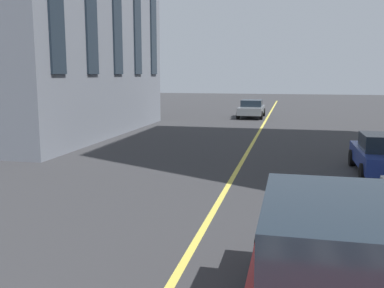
{
  "coord_description": "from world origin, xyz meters",
  "views": [
    {
      "loc": [
        3.2,
        -1.78,
        3.35
      ],
      "look_at": [
        12.24,
        0.29,
        1.85
      ],
      "focal_mm": 40.5,
      "sensor_mm": 36.0,
      "label": 1
    }
  ],
  "objects": [
    {
      "name": "car_grey_parked_b",
      "position": [
        37.33,
        1.24,
        0.7
      ],
      "size": [
        4.4,
        1.95,
        1.37
      ],
      "color": "slate",
      "rests_on": "ground_plane"
    },
    {
      "name": "car_red_mid",
      "position": [
        8.35,
        -2.36,
        0.97
      ],
      "size": [
        4.7,
        2.14,
        1.88
      ],
      "color": "#B21E1E",
      "rests_on": "ground_plane"
    },
    {
      "name": "lane_centre_line",
      "position": [
        20.0,
        0.0,
        0.0
      ],
      "size": [
        80.0,
        0.16,
        0.01
      ],
      "color": "#D8C64C",
      "rests_on": "ground_plane"
    }
  ]
}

